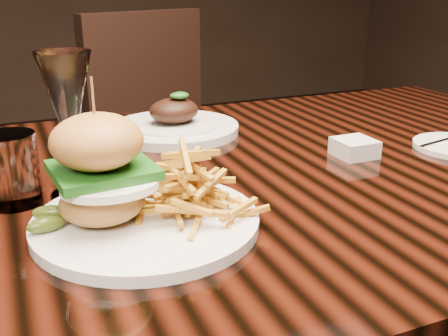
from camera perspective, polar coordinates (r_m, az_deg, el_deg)
name	(u,v)px	position (r m, az deg, el deg)	size (l,w,h in m)	color
dining_table	(226,213)	(0.90, 0.26, -4.89)	(1.60, 0.90, 0.75)	black
burger_plate	(143,188)	(0.66, -8.79, -2.18)	(0.29, 0.29, 0.20)	silver
ramekin	(354,148)	(0.97, 14.01, 2.15)	(0.07, 0.07, 0.03)	silver
wine_glass	(66,92)	(0.76, -16.81, 7.96)	(0.08, 0.08, 0.21)	white
water_tumbler	(11,169)	(0.79, -22.15, -0.13)	(0.08, 0.08, 0.10)	white
far_dish	(174,125)	(1.08, -5.42, 4.66)	(0.26, 0.26, 0.09)	silver
chair_far	(168,139)	(1.78, -6.15, 3.13)	(0.59, 0.59, 0.95)	black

